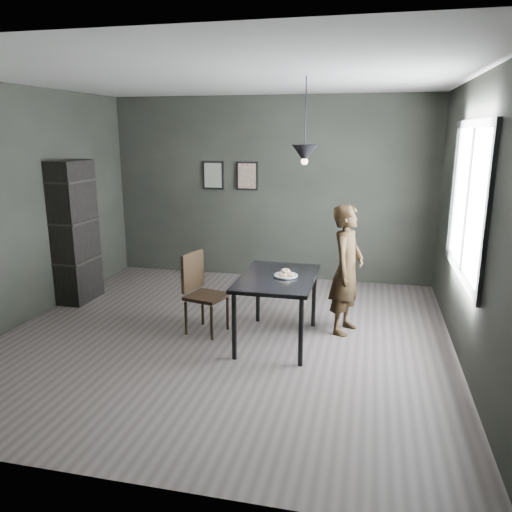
% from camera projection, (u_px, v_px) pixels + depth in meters
% --- Properties ---
extents(ground, '(5.00, 5.00, 0.00)m').
position_uv_depth(ground, '(225.00, 336.00, 5.69)').
color(ground, '#383230').
rests_on(ground, ground).
extents(back_wall, '(5.00, 0.10, 2.80)m').
position_uv_depth(back_wall, '(270.00, 189.00, 7.71)').
color(back_wall, black).
rests_on(back_wall, ground).
extents(ceiling, '(5.00, 5.00, 0.02)m').
position_uv_depth(ceiling, '(221.00, 77.00, 5.01)').
color(ceiling, silver).
rests_on(ceiling, ground).
extents(window_assembly, '(0.04, 1.96, 1.56)m').
position_uv_depth(window_assembly, '(468.00, 201.00, 4.95)').
color(window_assembly, white).
rests_on(window_assembly, ground).
extents(cafe_table, '(0.80, 1.20, 0.75)m').
position_uv_depth(cafe_table, '(277.00, 283.00, 5.39)').
color(cafe_table, black).
rests_on(cafe_table, ground).
extents(white_plate, '(0.23, 0.23, 0.01)m').
position_uv_depth(white_plate, '(286.00, 276.00, 5.36)').
color(white_plate, silver).
rests_on(white_plate, cafe_table).
extents(donut_pile, '(0.16, 0.17, 0.08)m').
position_uv_depth(donut_pile, '(286.00, 273.00, 5.35)').
color(donut_pile, '#FAEAC2').
rests_on(donut_pile, white_plate).
extents(woman, '(0.49, 0.62, 1.49)m').
position_uv_depth(woman, '(347.00, 270.00, 5.66)').
color(woman, black).
rests_on(woman, ground).
extents(wood_chair, '(0.49, 0.49, 0.93)m').
position_uv_depth(wood_chair, '(200.00, 287.00, 5.72)').
color(wood_chair, black).
rests_on(wood_chair, ground).
extents(shelf_unit, '(0.37, 0.64, 1.90)m').
position_uv_depth(shelf_unit, '(75.00, 232.00, 6.70)').
color(shelf_unit, black).
rests_on(shelf_unit, ground).
extents(pendant_lamp, '(0.28, 0.28, 0.86)m').
position_uv_depth(pendant_lamp, '(305.00, 153.00, 5.10)').
color(pendant_lamp, black).
rests_on(pendant_lamp, ground).
extents(framed_print_left, '(0.34, 0.04, 0.44)m').
position_uv_depth(framed_print_left, '(213.00, 175.00, 7.83)').
color(framed_print_left, black).
rests_on(framed_print_left, ground).
extents(framed_print_right, '(0.34, 0.04, 0.44)m').
position_uv_depth(framed_print_right, '(247.00, 176.00, 7.71)').
color(framed_print_right, black).
rests_on(framed_print_right, ground).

